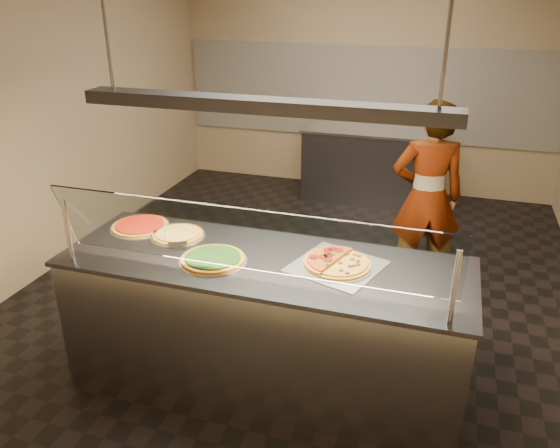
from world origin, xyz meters
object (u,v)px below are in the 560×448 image
(half_pizza_sausage, at_px, (353,265))
(worker, at_px, (427,198))
(serving_counter, at_px, (265,319))
(heat_lamp_housing, at_px, (262,105))
(sneeze_guard, at_px, (244,241))
(prep_table, at_px, (369,164))
(pizza_spatula, at_px, (172,237))
(pizza_cheese, at_px, (178,234))
(half_pizza_pepperoni, at_px, (321,259))
(pizza_spinach, at_px, (213,259))
(perforated_tray, at_px, (337,265))
(pizza_tomato, at_px, (140,225))

(half_pizza_sausage, distance_m, worker, 1.65)
(serving_counter, height_order, heat_lamp_housing, heat_lamp_housing)
(serving_counter, relative_size, sneeze_guard, 1.10)
(serving_counter, relative_size, prep_table, 1.63)
(sneeze_guard, relative_size, pizza_spatula, 10.49)
(serving_counter, relative_size, pizza_spatula, 11.51)
(half_pizza_sausage, distance_m, pizza_cheese, 1.31)
(half_pizza_sausage, bearing_deg, half_pizza_pepperoni, 179.64)
(half_pizza_pepperoni, bearing_deg, pizza_spinach, -165.58)
(perforated_tray, relative_size, worker, 0.38)
(worker, distance_m, heat_lamp_housing, 2.20)
(sneeze_guard, bearing_deg, perforated_tray, 40.38)
(perforated_tray, xyz_separation_m, prep_table, (-0.37, 3.76, -0.47))
(worker, bearing_deg, half_pizza_pepperoni, 55.81)
(half_pizza_sausage, relative_size, prep_table, 0.29)
(perforated_tray, bearing_deg, sneeze_guard, -139.62)
(pizza_spinach, xyz_separation_m, worker, (1.26, 1.78, -0.07))
(pizza_spatula, bearing_deg, heat_lamp_housing, -6.18)
(sneeze_guard, xyz_separation_m, pizza_tomato, (-1.06, 0.57, -0.28))
(perforated_tray, bearing_deg, half_pizza_pepperoni, 178.86)
(pizza_cheese, bearing_deg, worker, 41.89)
(pizza_cheese, xyz_separation_m, prep_table, (0.83, 3.65, -0.48))
(sneeze_guard, relative_size, pizza_spinach, 5.48)
(sneeze_guard, bearing_deg, heat_lamp_housing, 90.00)
(pizza_tomato, relative_size, heat_lamp_housing, 0.19)
(pizza_spatula, distance_m, heat_lamp_housing, 1.23)
(sneeze_guard, xyz_separation_m, worker, (0.95, 2.01, -0.35))
(pizza_spatula, relative_size, heat_lamp_housing, 0.10)
(pizza_cheese, relative_size, prep_table, 0.23)
(half_pizza_sausage, height_order, heat_lamp_housing, heat_lamp_housing)
(serving_counter, distance_m, pizza_spatula, 0.87)
(sneeze_guard, distance_m, pizza_spatula, 0.87)
(pizza_spinach, bearing_deg, sneeze_guard, -36.02)
(pizza_spinach, bearing_deg, half_pizza_sausage, 11.06)
(serving_counter, height_order, half_pizza_sausage, half_pizza_sausage)
(half_pizza_pepperoni, bearing_deg, pizza_tomato, 173.63)
(sneeze_guard, height_order, perforated_tray, sneeze_guard)
(worker, xyz_separation_m, heat_lamp_housing, (-0.95, -1.67, 1.08))
(perforated_tray, distance_m, pizza_spatula, 1.19)
(pizza_spinach, height_order, pizza_cheese, pizza_spinach)
(prep_table, height_order, heat_lamp_housing, heat_lamp_housing)
(worker, bearing_deg, pizza_spatula, 29.19)
(half_pizza_sausage, xyz_separation_m, prep_table, (-0.47, 3.76, -0.49))
(pizza_cheese, bearing_deg, serving_counter, -13.57)
(heat_lamp_housing, bearing_deg, pizza_tomato, 168.06)
(pizza_spinach, height_order, worker, worker)
(serving_counter, distance_m, sneeze_guard, 0.83)
(prep_table, bearing_deg, sneeze_guard, -91.51)
(pizza_cheese, xyz_separation_m, worker, (1.66, 1.49, -0.07))
(perforated_tray, relative_size, pizza_cheese, 1.68)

